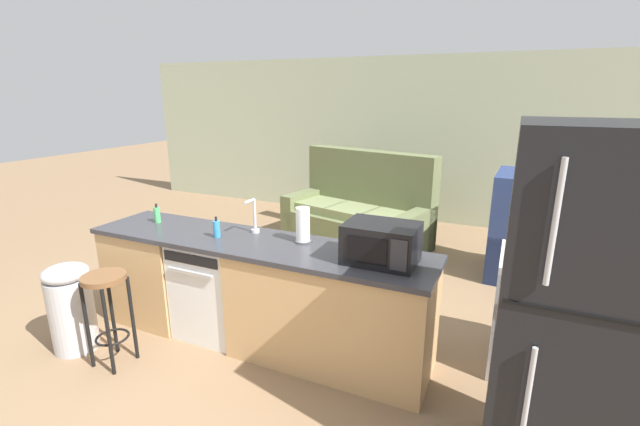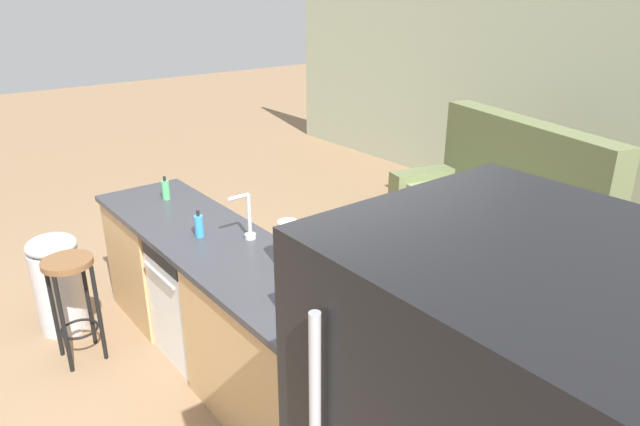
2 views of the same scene
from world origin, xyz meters
The scene contains 13 objects.
ground_plane centered at (0.00, 0.00, 0.00)m, with size 24.00×24.00×0.00m, color #896B4C.
wall_back centered at (0.30, 4.20, 1.30)m, with size 10.00×0.06×2.60m.
kitchen_counter centered at (0.24, 0.00, 0.42)m, with size 2.94×0.66×0.90m.
dishwasher centered at (-0.25, 0.00, 0.42)m, with size 0.58×0.61×0.84m.
microwave centered at (1.21, 0.00, 1.04)m, with size 0.50×0.37×0.28m.
sink_faucet centered at (0.05, 0.17, 1.03)m, with size 0.07×0.18×0.30m.
paper_towel_roll centered at (0.53, 0.14, 1.04)m, with size 0.14×0.14×0.28m.
soap_bottle centered at (-0.17, -0.05, 0.97)m, with size 0.06×0.06×0.18m.
dish_soap_bottle centered at (-0.92, 0.07, 0.97)m, with size 0.06×0.06×0.18m.
kettle centered at (2.18, 0.42, 0.99)m, with size 0.21×0.17×0.19m.
bar_stool centered at (-0.70, -0.73, 0.54)m, with size 0.32×0.32×0.74m.
trash_bin centered at (-1.15, -0.72, 0.38)m, with size 0.35×0.35×0.74m.
couch centered at (0.10, 2.75, 0.39)m, with size 2.16×1.36×1.27m.
Camera 2 is at (2.86, -1.46, 2.37)m, focal length 32.00 mm.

